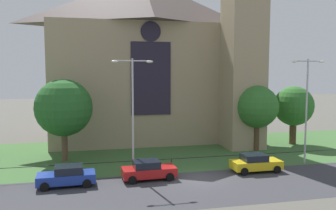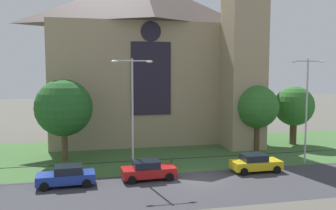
{
  "view_description": "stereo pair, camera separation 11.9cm",
  "coord_description": "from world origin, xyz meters",
  "px_view_note": "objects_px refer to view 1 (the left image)",
  "views": [
    {
      "loc": [
        -8.42,
        -26.33,
        8.53
      ],
      "look_at": [
        -0.64,
        8.0,
        5.16
      ],
      "focal_mm": 38.09,
      "sensor_mm": 36.0,
      "label": 1
    },
    {
      "loc": [
        -8.3,
        -26.35,
        8.53
      ],
      "look_at": [
        -0.64,
        8.0,
        5.16
      ],
      "focal_mm": 38.09,
      "sensor_mm": 36.0,
      "label": 2
    }
  ],
  "objects_px": {
    "tree_right_near": "(257,107)",
    "parked_car_red": "(148,170)",
    "tree_left_near": "(64,108)",
    "parked_car_blue": "(67,176)",
    "tree_right_far": "(294,106)",
    "parked_car_yellow": "(255,163)",
    "streetlamp_near": "(133,103)",
    "church_building": "(149,57)",
    "streetlamp_far": "(307,99)"
  },
  "relations": [
    {
      "from": "tree_right_far",
      "to": "tree_left_near",
      "type": "height_order",
      "value": "tree_left_near"
    },
    {
      "from": "tree_right_far",
      "to": "parked_car_red",
      "type": "height_order",
      "value": "tree_right_far"
    },
    {
      "from": "tree_right_far",
      "to": "parked_car_yellow",
      "type": "xyz_separation_m",
      "value": [
        -9.53,
        -9.61,
        -3.7
      ]
    },
    {
      "from": "parked_car_blue",
      "to": "parked_car_yellow",
      "type": "relative_size",
      "value": 1.01
    },
    {
      "from": "tree_right_far",
      "to": "parked_car_blue",
      "type": "xyz_separation_m",
      "value": [
        -24.98,
        -10.03,
        -3.7
      ]
    },
    {
      "from": "streetlamp_near",
      "to": "streetlamp_far",
      "type": "height_order",
      "value": "streetlamp_far"
    },
    {
      "from": "tree_right_near",
      "to": "parked_car_yellow",
      "type": "relative_size",
      "value": 1.67
    },
    {
      "from": "church_building",
      "to": "tree_right_far",
      "type": "height_order",
      "value": "church_building"
    },
    {
      "from": "streetlamp_near",
      "to": "tree_right_near",
      "type": "bearing_deg",
      "value": 22.85
    },
    {
      "from": "parked_car_red",
      "to": "streetlamp_far",
      "type": "bearing_deg",
      "value": 3.67
    },
    {
      "from": "parked_car_yellow",
      "to": "church_building",
      "type": "bearing_deg",
      "value": 110.49
    },
    {
      "from": "tree_right_far",
      "to": "tree_left_near",
      "type": "relative_size",
      "value": 0.87
    },
    {
      "from": "church_building",
      "to": "parked_car_yellow",
      "type": "bearing_deg",
      "value": -69.58
    },
    {
      "from": "streetlamp_near",
      "to": "tree_right_far",
      "type": "bearing_deg",
      "value": 22.47
    },
    {
      "from": "tree_right_near",
      "to": "streetlamp_near",
      "type": "height_order",
      "value": "streetlamp_near"
    },
    {
      "from": "tree_right_near",
      "to": "parked_car_blue",
      "type": "relative_size",
      "value": 1.65
    },
    {
      "from": "tree_left_near",
      "to": "church_building",
      "type": "bearing_deg",
      "value": 44.38
    },
    {
      "from": "streetlamp_near",
      "to": "parked_car_red",
      "type": "bearing_deg",
      "value": -58.63
    },
    {
      "from": "parked_car_red",
      "to": "parked_car_yellow",
      "type": "bearing_deg",
      "value": -1.37
    },
    {
      "from": "tree_right_near",
      "to": "parked_car_red",
      "type": "xyz_separation_m",
      "value": [
        -13.02,
        -7.52,
        -3.97
      ]
    },
    {
      "from": "church_building",
      "to": "tree_right_far",
      "type": "distance_m",
      "value": 18.24
    },
    {
      "from": "parked_car_blue",
      "to": "parked_car_red",
      "type": "height_order",
      "value": "same"
    },
    {
      "from": "tree_right_far",
      "to": "parked_car_yellow",
      "type": "height_order",
      "value": "tree_right_far"
    },
    {
      "from": "parked_car_blue",
      "to": "parked_car_yellow",
      "type": "distance_m",
      "value": 15.46
    },
    {
      "from": "streetlamp_near",
      "to": "streetlamp_far",
      "type": "bearing_deg",
      "value": 0.0
    },
    {
      "from": "parked_car_blue",
      "to": "tree_left_near",
      "type": "bearing_deg",
      "value": -87.45
    },
    {
      "from": "tree_left_near",
      "to": "streetlamp_near",
      "type": "relative_size",
      "value": 0.82
    },
    {
      "from": "church_building",
      "to": "streetlamp_far",
      "type": "relative_size",
      "value": 2.7
    },
    {
      "from": "tree_right_far",
      "to": "streetlamp_near",
      "type": "xyz_separation_m",
      "value": [
        -19.78,
        -8.18,
        1.51
      ]
    },
    {
      "from": "streetlamp_far",
      "to": "parked_car_blue",
      "type": "height_order",
      "value": "streetlamp_far"
    },
    {
      "from": "tree_right_near",
      "to": "parked_car_blue",
      "type": "distance_m",
      "value": 21.09
    },
    {
      "from": "church_building",
      "to": "tree_left_near",
      "type": "relative_size",
      "value": 3.34
    },
    {
      "from": "streetlamp_near",
      "to": "parked_car_blue",
      "type": "height_order",
      "value": "streetlamp_near"
    },
    {
      "from": "parked_car_blue",
      "to": "parked_car_red",
      "type": "xyz_separation_m",
      "value": [
        6.18,
        0.23,
        0.0
      ]
    },
    {
      "from": "church_building",
      "to": "tree_right_far",
      "type": "xyz_separation_m",
      "value": [
        15.75,
        -7.11,
        -5.83
      ]
    },
    {
      "from": "tree_right_near",
      "to": "streetlamp_far",
      "type": "height_order",
      "value": "streetlamp_far"
    },
    {
      "from": "tree_right_near",
      "to": "tree_left_near",
      "type": "distance_m",
      "value": 19.79
    },
    {
      "from": "parked_car_yellow",
      "to": "streetlamp_near",
      "type": "bearing_deg",
      "value": 172.13
    },
    {
      "from": "tree_left_near",
      "to": "streetlamp_near",
      "type": "height_order",
      "value": "streetlamp_near"
    },
    {
      "from": "streetlamp_far",
      "to": "parked_car_red",
      "type": "xyz_separation_m",
      "value": [
        -14.93,
        -1.61,
        -5.25
      ]
    },
    {
      "from": "tree_right_near",
      "to": "streetlamp_far",
      "type": "relative_size",
      "value": 0.73
    },
    {
      "from": "tree_left_near",
      "to": "parked_car_blue",
      "type": "distance_m",
      "value": 8.72
    },
    {
      "from": "church_building",
      "to": "parked_car_yellow",
      "type": "height_order",
      "value": "church_building"
    },
    {
      "from": "tree_left_near",
      "to": "parked_car_red",
      "type": "distance_m",
      "value": 10.86
    },
    {
      "from": "tree_right_near",
      "to": "parked_car_red",
      "type": "height_order",
      "value": "tree_right_near"
    },
    {
      "from": "parked_car_blue",
      "to": "parked_car_yellow",
      "type": "xyz_separation_m",
      "value": [
        15.45,
        0.42,
        0.0
      ]
    },
    {
      "from": "tree_right_far",
      "to": "tree_right_near",
      "type": "distance_m",
      "value": 6.22
    },
    {
      "from": "tree_right_far",
      "to": "parked_car_blue",
      "type": "relative_size",
      "value": 1.6
    },
    {
      "from": "church_building",
      "to": "parked_car_yellow",
      "type": "xyz_separation_m",
      "value": [
        6.23,
        -16.72,
        -9.53
      ]
    },
    {
      "from": "tree_right_far",
      "to": "tree_right_near",
      "type": "height_order",
      "value": "tree_right_near"
    }
  ]
}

